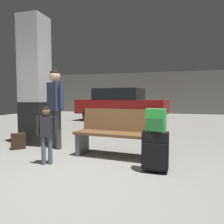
# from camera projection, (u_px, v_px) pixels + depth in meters

# --- Properties ---
(ground_plane) EXTENTS (18.00, 18.00, 0.10)m
(ground_plane) POSITION_uv_depth(u_px,v_px,m) (131.00, 136.00, 6.57)
(ground_plane) COLOR gray
(garage_back_wall) EXTENTS (18.00, 0.12, 2.80)m
(garage_back_wall) POSITION_uv_depth(u_px,v_px,m) (156.00, 93.00, 14.97)
(garage_back_wall) COLOR slate
(garage_back_wall) RESTS_ON ground_plane
(structural_pillar) EXTENTS (0.57, 0.57, 2.98)m
(structural_pillar) POSITION_uv_depth(u_px,v_px,m) (35.00, 82.00, 5.14)
(structural_pillar) COLOR black
(structural_pillar) RESTS_ON ground_plane
(bench) EXTENTS (1.65, 0.69, 0.89)m
(bench) POSITION_uv_depth(u_px,v_px,m) (118.00, 133.00, 4.06)
(bench) COLOR brown
(bench) RESTS_ON ground_plane
(suitcase) EXTENTS (0.39, 0.25, 0.60)m
(suitcase) POSITION_uv_depth(u_px,v_px,m) (155.00, 151.00, 3.23)
(suitcase) COLOR black
(suitcase) RESTS_ON ground_plane
(backpack_bright) EXTENTS (0.30, 0.22, 0.34)m
(backpack_bright) POSITION_uv_depth(u_px,v_px,m) (156.00, 121.00, 3.20)
(backpack_bright) COLOR green
(backpack_bright) RESTS_ON suitcase
(child) EXTENTS (0.29, 0.19, 0.96)m
(child) POSITION_uv_depth(u_px,v_px,m) (46.00, 129.00, 3.59)
(child) COLOR #4C5160
(child) RESTS_ON ground_plane
(adult) EXTENTS (0.53, 0.33, 1.70)m
(adult) POSITION_uv_depth(u_px,v_px,m) (55.00, 100.00, 4.68)
(adult) COLOR #38383D
(adult) RESTS_ON ground_plane
(backpack_dark_floor) EXTENTS (0.31, 0.32, 0.34)m
(backpack_dark_floor) POSITION_uv_depth(u_px,v_px,m) (18.00, 141.00, 4.70)
(backpack_dark_floor) COLOR black
(backpack_dark_floor) RESTS_ON ground_plane
(parked_car_far) EXTENTS (4.27, 2.15, 1.51)m
(parked_car_far) POSITION_uv_depth(u_px,v_px,m) (121.00, 104.00, 10.16)
(parked_car_far) COLOR maroon
(parked_car_far) RESTS_ON ground_plane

